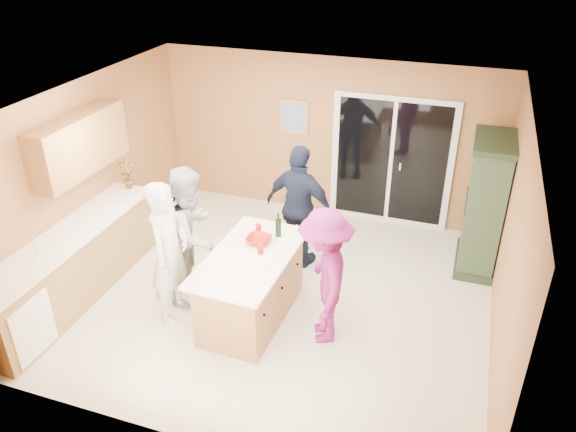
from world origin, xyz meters
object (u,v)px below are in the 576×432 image
(woman_magenta, at_px, (324,277))
(green_hutch, at_px, (484,207))
(kitchen_island, at_px, (251,289))
(woman_navy, at_px, (300,208))
(woman_grey, at_px, (192,233))
(woman_white, at_px, (170,253))

(woman_magenta, bearing_deg, green_hutch, 123.64)
(kitchen_island, relative_size, woman_navy, 0.98)
(woman_grey, bearing_deg, kitchen_island, -108.65)
(woman_grey, distance_m, woman_magenta, 1.86)
(woman_magenta, bearing_deg, kitchen_island, -112.51)
(kitchen_island, relative_size, green_hutch, 0.92)
(woman_white, distance_m, woman_navy, 1.98)
(kitchen_island, distance_m, woman_grey, 1.05)
(kitchen_island, bearing_deg, woman_grey, 166.54)
(kitchen_island, height_order, woman_navy, woman_navy)
(kitchen_island, relative_size, woman_magenta, 1.04)
(kitchen_island, bearing_deg, green_hutch, 41.54)
(kitchen_island, distance_m, woman_navy, 1.46)
(woman_white, height_order, woman_navy, woman_white)
(woman_grey, height_order, woman_magenta, woman_grey)
(green_hutch, height_order, woman_magenta, green_hutch)
(woman_white, xyz_separation_m, woman_navy, (1.11, 1.64, -0.02))
(green_hutch, xyz_separation_m, woman_grey, (-3.50, -1.89, -0.03))
(woman_white, height_order, woman_magenta, woman_white)
(woman_grey, bearing_deg, green_hutch, -64.76)
(green_hutch, relative_size, woman_navy, 1.07)
(green_hutch, bearing_deg, woman_grey, -151.56)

